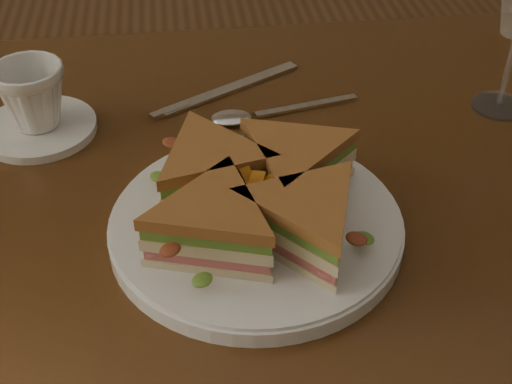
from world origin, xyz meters
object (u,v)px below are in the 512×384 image
Objects in this scene: spoon at (250,115)px; knife at (222,92)px; table at (203,279)px; plate at (256,226)px; sandwich_wedges at (256,196)px; coffee_cup at (32,96)px; saucer at (39,128)px.

spoon is 0.07m from knife.
table is 4.31× the size of plate.
plate is (0.05, -0.04, 0.11)m from table.
spoon is at bearing 84.92° from sandwich_wedges.
sandwich_wedges is 3.43× the size of coffee_cup.
table is at bearing 141.75° from plate.
sandwich_wedges is 2.09× the size of saucer.
spoon reaches higher than table.
knife is 0.22m from saucer.
table is 4.40× the size of sandwich_wedges.
knife is (0.04, 0.22, 0.10)m from table.
coffee_cup is (-0.22, 0.20, 0.00)m from sandwich_wedges.
knife is at bearing 92.18° from plate.
table is 6.60× the size of spoon.
spoon is 2.28× the size of coffee_cup.
saucer is at bearing 137.98° from sandwich_wedges.
sandwich_wedges is 1.50× the size of spoon.
sandwich_wedges is 0.31m from saucer.
plate is 0.30m from saucer.
plate is 0.31m from coffee_cup.
sandwich_wedges reaches higher than table.
coffee_cup is at bearing 137.98° from sandwich_wedges.
spoon is (0.07, 0.16, 0.10)m from table.
knife is at bearing 102.90° from spoon.
spoon is (0.02, 0.20, -0.00)m from plate.
coffee_cup is at bearing 165.69° from knife.
table is 0.13m from plate.
knife is at bearing 15.19° from saucer.
table is 0.28m from coffee_cup.
plate is 0.26m from knife.
table is at bearing -130.61° from knife.
sandwich_wedges is at bearing -106.78° from spoon.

